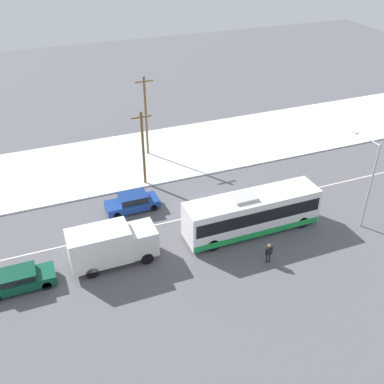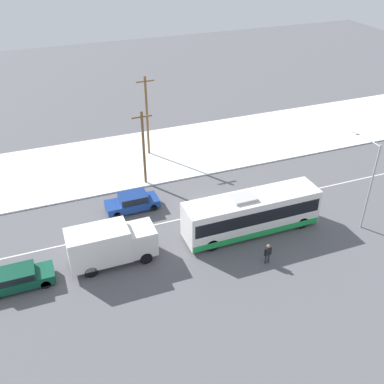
# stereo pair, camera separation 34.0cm
# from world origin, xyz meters

# --- Properties ---
(ground_plane) EXTENTS (120.00, 120.00, 0.00)m
(ground_plane) POSITION_xyz_m (0.00, 0.00, 0.00)
(ground_plane) COLOR #56565B
(snow_lot) EXTENTS (80.00, 11.45, 0.12)m
(snow_lot) POSITION_xyz_m (0.00, 11.61, 0.06)
(snow_lot) COLOR white
(snow_lot) RESTS_ON ground_plane
(lane_marking_center) EXTENTS (60.00, 0.12, 0.00)m
(lane_marking_center) POSITION_xyz_m (0.00, 0.00, 0.00)
(lane_marking_center) COLOR silver
(lane_marking_center) RESTS_ON ground_plane
(city_bus) EXTENTS (10.74, 2.57, 3.39)m
(city_bus) POSITION_xyz_m (1.71, -3.44, 1.66)
(city_bus) COLOR white
(city_bus) RESTS_ON ground_plane
(box_truck) EXTENTS (6.16, 2.30, 2.98)m
(box_truck) POSITION_xyz_m (-9.28, -3.17, 1.64)
(box_truck) COLOR silver
(box_truck) RESTS_ON ground_plane
(sedan_car) EXTENTS (4.41, 1.80, 1.49)m
(sedan_car) POSITION_xyz_m (-6.14, 2.77, 0.81)
(sedan_car) COLOR navy
(sedan_car) RESTS_ON ground_plane
(parked_car_near_truck) EXTENTS (4.48, 1.80, 1.38)m
(parked_car_near_truck) POSITION_xyz_m (-15.53, -3.40, 0.76)
(parked_car_near_truck) COLOR #0F4733
(parked_car_near_truck) RESTS_ON ground_plane
(pedestrian_at_stop) EXTENTS (0.60, 0.27, 1.66)m
(pedestrian_at_stop) POSITION_xyz_m (1.07, -7.29, 1.02)
(pedestrian_at_stop) COLOR #23232D
(pedestrian_at_stop) RESTS_ON ground_plane
(streetlamp) EXTENTS (0.36, 3.08, 7.28)m
(streetlamp) POSITION_xyz_m (10.19, -5.55, 4.67)
(streetlamp) COLOR #9EA3A8
(streetlamp) RESTS_ON ground_plane
(utility_pole_roadside) EXTENTS (1.80, 0.24, 7.08)m
(utility_pole_roadside) POSITION_xyz_m (-3.95, 6.51, 3.72)
(utility_pole_roadside) COLOR brown
(utility_pole_roadside) RESTS_ON ground_plane
(utility_pole_snowlot) EXTENTS (1.80, 0.24, 8.22)m
(utility_pole_snowlot) POSITION_xyz_m (-2.00, 12.06, 4.30)
(utility_pole_snowlot) COLOR brown
(utility_pole_snowlot) RESTS_ON ground_plane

